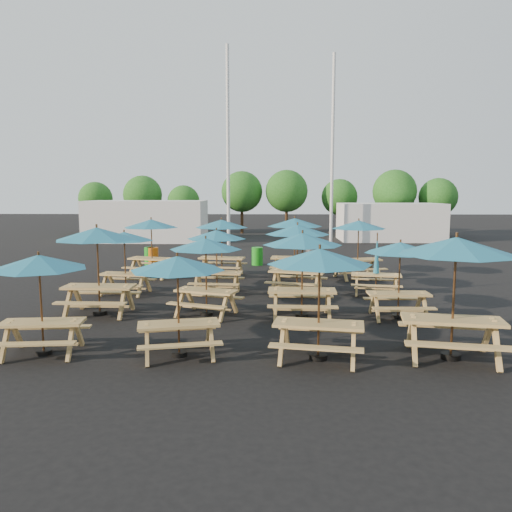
{
  "coord_description": "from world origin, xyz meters",
  "views": [
    {
      "loc": [
        0.46,
        -16.42,
        3.42
      ],
      "look_at": [
        0.0,
        1.5,
        1.1
      ],
      "focal_mm": 35.0,
      "sensor_mm": 36.0,
      "label": 1
    }
  ],
  "objects_px": {
    "picnic_unit_10": "(298,233)",
    "picnic_unit_1": "(97,239)",
    "picnic_unit_6": "(216,238)",
    "waste_bin_1": "(153,256)",
    "picnic_unit_8": "(320,263)",
    "waste_bin_3": "(311,256)",
    "picnic_unit_9": "(302,244)",
    "waste_bin_0": "(150,256)",
    "picnic_unit_3": "(151,227)",
    "picnic_unit_0": "(39,268)",
    "waste_bin_2": "(257,256)",
    "picnic_unit_11": "(295,226)",
    "picnic_unit_13": "(400,252)",
    "picnic_unit_15": "(359,228)",
    "picnic_unit_5": "(206,248)",
    "picnic_unit_4": "(178,269)",
    "picnic_unit_2": "(124,240)",
    "picnic_unit_12": "(456,253)",
    "picnic_unit_7": "(222,227)",
    "picnic_unit_14": "(376,269)"
  },
  "relations": [
    {
      "from": "picnic_unit_12",
      "to": "picnic_unit_3",
      "type": "bearing_deg",
      "value": 140.83
    },
    {
      "from": "picnic_unit_8",
      "to": "picnic_unit_12",
      "type": "relative_size",
      "value": 0.91
    },
    {
      "from": "picnic_unit_0",
      "to": "picnic_unit_3",
      "type": "distance_m",
      "value": 9.57
    },
    {
      "from": "picnic_unit_13",
      "to": "picnic_unit_6",
      "type": "bearing_deg",
      "value": 148.03
    },
    {
      "from": "picnic_unit_9",
      "to": "waste_bin_0",
      "type": "relative_size",
      "value": 2.8
    },
    {
      "from": "waste_bin_2",
      "to": "waste_bin_3",
      "type": "bearing_deg",
      "value": 0.67
    },
    {
      "from": "picnic_unit_4",
      "to": "picnic_unit_12",
      "type": "relative_size",
      "value": 0.87
    },
    {
      "from": "picnic_unit_9",
      "to": "waste_bin_3",
      "type": "relative_size",
      "value": 2.8
    },
    {
      "from": "picnic_unit_11",
      "to": "picnic_unit_1",
      "type": "bearing_deg",
      "value": -126.08
    },
    {
      "from": "picnic_unit_10",
      "to": "picnic_unit_1",
      "type": "bearing_deg",
      "value": -135.84
    },
    {
      "from": "picnic_unit_7",
      "to": "waste_bin_1",
      "type": "height_order",
      "value": "picnic_unit_7"
    },
    {
      "from": "waste_bin_3",
      "to": "picnic_unit_15",
      "type": "bearing_deg",
      "value": -66.73
    },
    {
      "from": "picnic_unit_3",
      "to": "picnic_unit_5",
      "type": "distance_m",
      "value": 6.83
    },
    {
      "from": "waste_bin_3",
      "to": "picnic_unit_8",
      "type": "bearing_deg",
      "value": -94.18
    },
    {
      "from": "picnic_unit_9",
      "to": "picnic_unit_11",
      "type": "distance_m",
      "value": 6.64
    },
    {
      "from": "picnic_unit_11",
      "to": "waste_bin_0",
      "type": "height_order",
      "value": "picnic_unit_11"
    },
    {
      "from": "picnic_unit_4",
      "to": "picnic_unit_12",
      "type": "height_order",
      "value": "picnic_unit_12"
    },
    {
      "from": "picnic_unit_6",
      "to": "waste_bin_1",
      "type": "distance_m",
      "value": 7.51
    },
    {
      "from": "waste_bin_3",
      "to": "waste_bin_1",
      "type": "bearing_deg",
      "value": -178.54
    },
    {
      "from": "picnic_unit_5",
      "to": "picnic_unit_11",
      "type": "bearing_deg",
      "value": 85.48
    },
    {
      "from": "picnic_unit_12",
      "to": "picnic_unit_5",
      "type": "bearing_deg",
      "value": 157.22
    },
    {
      "from": "picnic_unit_4",
      "to": "waste_bin_0",
      "type": "distance_m",
      "value": 13.57
    },
    {
      "from": "picnic_unit_7",
      "to": "picnic_unit_13",
      "type": "distance_m",
      "value": 8.59
    },
    {
      "from": "picnic_unit_11",
      "to": "picnic_unit_15",
      "type": "distance_m",
      "value": 2.51
    },
    {
      "from": "picnic_unit_5",
      "to": "picnic_unit_12",
      "type": "xyz_separation_m",
      "value": [
        5.48,
        -3.48,
        0.32
      ]
    },
    {
      "from": "picnic_unit_13",
      "to": "picnic_unit_11",
      "type": "bearing_deg",
      "value": 110.18
    },
    {
      "from": "picnic_unit_0",
      "to": "picnic_unit_11",
      "type": "distance_m",
      "value": 11.46
    },
    {
      "from": "picnic_unit_15",
      "to": "waste_bin_3",
      "type": "relative_size",
      "value": 3.1
    },
    {
      "from": "picnic_unit_15",
      "to": "picnic_unit_11",
      "type": "bearing_deg",
      "value": 156.67
    },
    {
      "from": "waste_bin_1",
      "to": "waste_bin_2",
      "type": "relative_size",
      "value": 1.0
    },
    {
      "from": "waste_bin_0",
      "to": "waste_bin_2",
      "type": "relative_size",
      "value": 1.0
    },
    {
      "from": "picnic_unit_3",
      "to": "picnic_unit_8",
      "type": "bearing_deg",
      "value": -44.51
    },
    {
      "from": "picnic_unit_2",
      "to": "picnic_unit_7",
      "type": "bearing_deg",
      "value": 59.91
    },
    {
      "from": "picnic_unit_5",
      "to": "picnic_unit_14",
      "type": "relative_size",
      "value": 1.21
    },
    {
      "from": "picnic_unit_3",
      "to": "picnic_unit_0",
      "type": "bearing_deg",
      "value": -75.32
    },
    {
      "from": "picnic_unit_6",
      "to": "waste_bin_1",
      "type": "bearing_deg",
      "value": 124.58
    },
    {
      "from": "picnic_unit_13",
      "to": "waste_bin_2",
      "type": "relative_size",
      "value": 2.51
    },
    {
      "from": "waste_bin_1",
      "to": "picnic_unit_8",
      "type": "bearing_deg",
      "value": -63.74
    },
    {
      "from": "picnic_unit_3",
      "to": "picnic_unit_13",
      "type": "bearing_deg",
      "value": -22.39
    },
    {
      "from": "picnic_unit_4",
      "to": "waste_bin_2",
      "type": "distance_m",
      "value": 13.23
    },
    {
      "from": "picnic_unit_0",
      "to": "waste_bin_2",
      "type": "distance_m",
      "value": 13.79
    },
    {
      "from": "picnic_unit_6",
      "to": "picnic_unit_10",
      "type": "bearing_deg",
      "value": 4.19
    },
    {
      "from": "picnic_unit_5",
      "to": "picnic_unit_4",
      "type": "bearing_deg",
      "value": -73.85
    },
    {
      "from": "picnic_unit_1",
      "to": "picnic_unit_15",
      "type": "xyz_separation_m",
      "value": [
        8.24,
        6.08,
        -0.13
      ]
    },
    {
      "from": "picnic_unit_2",
      "to": "picnic_unit_9",
      "type": "relative_size",
      "value": 0.94
    },
    {
      "from": "picnic_unit_0",
      "to": "waste_bin_2",
      "type": "height_order",
      "value": "picnic_unit_0"
    },
    {
      "from": "picnic_unit_11",
      "to": "picnic_unit_15",
      "type": "relative_size",
      "value": 0.92
    },
    {
      "from": "waste_bin_2",
      "to": "picnic_unit_11",
      "type": "bearing_deg",
      "value": -63.57
    },
    {
      "from": "picnic_unit_4",
      "to": "waste_bin_3",
      "type": "xyz_separation_m",
      "value": [
        3.85,
        13.11,
        -1.43
      ]
    },
    {
      "from": "picnic_unit_8",
      "to": "picnic_unit_11",
      "type": "bearing_deg",
      "value": 99.78
    }
  ]
}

